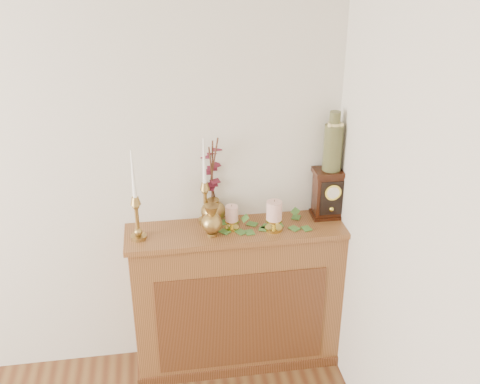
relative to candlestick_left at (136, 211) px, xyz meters
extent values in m
cube|color=brown|center=(0.54, 0.04, -0.65)|extent=(1.20, 0.30, 0.90)
cube|color=brown|center=(0.54, -0.12, -0.69)|extent=(0.96, 0.01, 0.63)
cube|color=brown|center=(0.54, 0.04, -0.18)|extent=(1.24, 0.34, 0.03)
cube|color=brown|center=(0.54, 0.04, -1.07)|extent=(1.23, 0.33, 0.06)
cylinder|color=#A17A40|center=(0.00, 0.00, -0.16)|extent=(0.08, 0.08, 0.02)
sphere|color=#A17A40|center=(0.00, 0.00, -0.12)|extent=(0.05, 0.05, 0.05)
cylinder|color=#A17A40|center=(0.00, 0.00, -0.05)|extent=(0.02, 0.02, 0.15)
sphere|color=#A17A40|center=(0.00, 0.00, 0.03)|extent=(0.04, 0.04, 0.04)
cone|color=#A17A40|center=(0.00, 0.00, 0.06)|extent=(0.06, 0.06, 0.04)
cone|color=white|center=(0.00, 0.00, 0.21)|extent=(0.02, 0.02, 0.26)
cylinder|color=#A17A40|center=(0.37, 0.13, -0.16)|extent=(0.08, 0.08, 0.02)
sphere|color=#A17A40|center=(0.37, 0.13, -0.12)|extent=(0.05, 0.05, 0.05)
cylinder|color=#A17A40|center=(0.37, 0.13, -0.05)|extent=(0.02, 0.02, 0.15)
sphere|color=#A17A40|center=(0.37, 0.13, 0.03)|extent=(0.04, 0.04, 0.04)
cone|color=#A17A40|center=(0.37, 0.13, 0.06)|extent=(0.05, 0.05, 0.04)
cone|color=white|center=(0.37, 0.13, 0.20)|extent=(0.02, 0.02, 0.26)
cylinder|color=#A17A40|center=(0.39, -0.03, -0.16)|extent=(0.06, 0.06, 0.02)
sphere|color=#A17A40|center=(0.39, -0.03, -0.09)|extent=(0.11, 0.11, 0.11)
cone|color=#A17A40|center=(0.39, -0.03, -0.01)|extent=(0.08, 0.08, 0.06)
cylinder|color=#A17A40|center=(0.42, 0.13, -0.16)|extent=(0.06, 0.06, 0.01)
ellipsoid|color=#A17A40|center=(0.42, 0.13, -0.10)|extent=(0.14, 0.14, 0.12)
cylinder|color=#A17A40|center=(0.42, 0.13, -0.04)|extent=(0.07, 0.07, 0.03)
cylinder|color=#472819|center=(0.41, 0.14, 0.13)|extent=(0.04, 0.09, 0.33)
cylinder|color=#472819|center=(0.42, 0.14, 0.14)|extent=(0.01, 0.07, 0.37)
cylinder|color=#472819|center=(0.42, 0.14, 0.16)|extent=(0.06, 0.12, 0.39)
cylinder|color=gold|center=(0.51, 0.03, -0.16)|extent=(0.08, 0.08, 0.01)
cylinder|color=gold|center=(0.51, 0.03, -0.14)|extent=(0.02, 0.02, 0.03)
cylinder|color=gold|center=(0.51, 0.03, -0.12)|extent=(0.07, 0.07, 0.01)
cylinder|color=beige|center=(0.51, 0.03, -0.07)|extent=(0.07, 0.07, 0.09)
cylinder|color=#472819|center=(0.51, 0.03, -0.02)|extent=(0.00, 0.00, 0.01)
cylinder|color=gold|center=(0.74, -0.02, -0.16)|extent=(0.10, 0.10, 0.02)
cylinder|color=gold|center=(0.74, -0.02, -0.13)|extent=(0.02, 0.02, 0.04)
cylinder|color=gold|center=(0.74, -0.02, -0.10)|extent=(0.09, 0.09, 0.01)
cylinder|color=beige|center=(0.74, -0.02, -0.05)|extent=(0.09, 0.09, 0.11)
cylinder|color=#472819|center=(0.74, -0.02, 0.01)|extent=(0.00, 0.00, 0.01)
cube|color=#3C6F2A|center=(0.71, 0.03, -0.16)|extent=(0.07, 0.07, 0.00)
cube|color=#3C6F2A|center=(0.45, 0.14, -0.16)|extent=(0.07, 0.07, 0.00)
cube|color=#3C6F2A|center=(0.54, 0.00, -0.16)|extent=(0.06, 0.07, 0.00)
cube|color=#3C6F2A|center=(0.71, -0.02, -0.16)|extent=(0.07, 0.07, 0.00)
cube|color=#3C6F2A|center=(0.88, 0.09, -0.16)|extent=(0.07, 0.07, 0.00)
cube|color=#3C6F2A|center=(0.77, -0.01, -0.16)|extent=(0.07, 0.07, 0.00)
cube|color=#3C6F2A|center=(0.76, 0.04, -0.16)|extent=(0.07, 0.06, 0.00)
cube|color=#3C6F2A|center=(0.50, 0.12, -0.16)|extent=(0.06, 0.07, 0.00)
cube|color=#3C6F2A|center=(0.47, 0.03, -0.16)|extent=(0.06, 0.07, 0.00)
cube|color=#3C6F2A|center=(0.44, 0.13, -0.16)|extent=(0.07, 0.07, 0.00)
cube|color=#3C6F2A|center=(0.87, 0.10, -0.16)|extent=(0.06, 0.05, 0.00)
cube|color=#3C6F2A|center=(0.57, 0.09, -0.16)|extent=(0.07, 0.07, 0.00)
cube|color=#3C6F2A|center=(0.58, -0.02, -0.16)|extent=(0.07, 0.06, 0.00)
cube|color=#3C6F2A|center=(0.51, 0.06, -0.11)|extent=(0.05, 0.06, 0.03)
cube|color=#3C6F2A|center=(0.58, -0.01, -0.09)|extent=(0.04, 0.06, 0.03)
cube|color=#3C6F2A|center=(0.87, 0.05, -0.10)|extent=(0.06, 0.06, 0.03)
cube|color=black|center=(1.08, 0.10, -0.16)|extent=(0.20, 0.14, 0.02)
cube|color=black|center=(1.08, 0.10, -0.03)|extent=(0.18, 0.12, 0.25)
cube|color=black|center=(1.08, 0.10, 0.11)|extent=(0.20, 0.14, 0.03)
cube|color=black|center=(1.08, 0.04, -0.03)|extent=(0.14, 0.01, 0.20)
cylinder|color=yellow|center=(1.08, 0.03, 0.01)|extent=(0.09, 0.01, 0.09)
cylinder|color=silver|center=(1.08, 0.03, 0.01)|extent=(0.07, 0.01, 0.07)
sphere|color=yellow|center=(1.08, 0.04, -0.09)|extent=(0.03, 0.03, 0.03)
cylinder|color=#193223|center=(1.08, 0.10, 0.25)|extent=(0.10, 0.10, 0.26)
cylinder|color=#193223|center=(1.08, 0.10, 0.42)|extent=(0.06, 0.06, 0.09)
cylinder|color=#D3C07A|center=(1.08, 0.10, 0.39)|extent=(0.07, 0.07, 0.02)
camera|label=1|loc=(0.13, -2.66, 1.36)|focal=42.00mm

